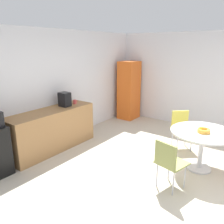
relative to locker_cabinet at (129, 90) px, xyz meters
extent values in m
plane|color=beige|center=(-2.55, -2.55, -0.89)|extent=(6.00, 6.00, 0.00)
cube|color=silver|center=(-2.55, 0.45, 0.41)|extent=(6.00, 0.10, 2.60)
cube|color=silver|center=(0.45, -2.55, 0.41)|extent=(0.10, 6.00, 2.60)
cube|color=#9E7042|center=(-2.95, 0.10, -0.44)|extent=(2.03, 0.60, 0.90)
cube|color=orange|center=(0.00, 0.00, 0.00)|extent=(0.60, 0.50, 1.78)
cylinder|color=silver|center=(-1.88, -2.79, -0.88)|extent=(0.44, 0.44, 0.03)
cylinder|color=silver|center=(-1.88, -2.79, -0.50)|extent=(0.08, 0.08, 0.72)
cylinder|color=white|center=(-1.88, -2.79, -0.15)|extent=(1.14, 1.14, 0.03)
cylinder|color=silver|center=(-1.23, -2.42, -0.68)|extent=(0.02, 0.02, 0.42)
cylinder|color=silver|center=(-1.44, -2.19, -0.68)|extent=(0.02, 0.02, 0.42)
cylinder|color=silver|center=(-1.00, -2.21, -0.68)|extent=(0.02, 0.02, 0.42)
cylinder|color=silver|center=(-1.21, -1.97, -0.68)|extent=(0.02, 0.02, 0.42)
cube|color=#D8CC4C|center=(-1.22, -2.20, -0.45)|extent=(0.59, 0.59, 0.03)
cube|color=#D8CC4C|center=(-1.08, -2.07, -0.25)|extent=(0.28, 0.31, 0.38)
cylinder|color=silver|center=(-2.56, -2.47, -0.68)|extent=(0.02, 0.02, 0.42)
cylinder|color=silver|center=(-2.63, -2.78, -0.68)|extent=(0.02, 0.02, 0.42)
cylinder|color=silver|center=(-2.86, -2.40, -0.68)|extent=(0.02, 0.02, 0.42)
cylinder|color=silver|center=(-2.93, -2.70, -0.68)|extent=(0.02, 0.02, 0.42)
cube|color=#8C934C|center=(-2.75, -2.59, -0.45)|extent=(0.51, 0.51, 0.03)
cube|color=#8C934C|center=(-2.93, -2.54, -0.25)|extent=(0.13, 0.38, 0.38)
cylinder|color=gold|center=(-1.95, -2.82, -0.10)|extent=(0.22, 0.22, 0.07)
sphere|color=orange|center=(-1.95, -2.83, -0.06)|extent=(0.07, 0.07, 0.07)
sphere|color=yellow|center=(-1.95, -2.78, -0.06)|extent=(0.07, 0.07, 0.07)
sphere|color=orange|center=(-1.97, -2.80, -0.06)|extent=(0.07, 0.07, 0.07)
sphere|color=yellow|center=(-1.97, -2.78, -0.06)|extent=(0.07, 0.07, 0.07)
cylinder|color=#D84C4C|center=(-2.25, 0.09, 0.06)|extent=(0.08, 0.08, 0.09)
torus|color=#D84C4C|center=(-2.19, 0.09, 0.06)|extent=(0.06, 0.01, 0.06)
cube|color=black|center=(-2.54, 0.10, 0.17)|extent=(0.20, 0.24, 0.32)
camera|label=1|loc=(-5.92, -3.77, 1.34)|focal=36.46mm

